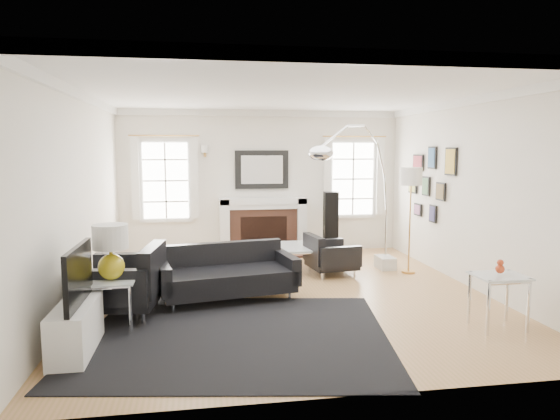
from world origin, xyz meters
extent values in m
plane|color=#A67D45|center=(0.00, 0.00, 0.00)|extent=(6.00, 6.00, 0.00)
cube|color=silver|center=(0.00, 3.00, 1.40)|extent=(5.50, 0.04, 2.80)
cube|color=silver|center=(0.00, -3.00, 1.40)|extent=(5.50, 0.04, 2.80)
cube|color=silver|center=(-2.75, 0.00, 1.40)|extent=(0.04, 6.00, 2.80)
cube|color=silver|center=(2.75, 0.00, 1.40)|extent=(0.04, 6.00, 2.80)
cube|color=white|center=(0.00, 0.00, 2.80)|extent=(5.50, 6.00, 0.02)
cube|color=white|center=(0.00, 0.00, 2.74)|extent=(5.50, 6.00, 0.12)
cube|color=white|center=(-0.75, 2.80, 0.55)|extent=(0.18, 0.38, 1.10)
cube|color=white|center=(0.75, 2.80, 0.55)|extent=(0.18, 0.38, 1.10)
cube|color=white|center=(0.00, 2.80, 1.05)|extent=(1.70, 0.38, 0.12)
cube|color=white|center=(0.00, 2.80, 0.95)|extent=(1.50, 0.34, 0.10)
cube|color=brown|center=(0.00, 2.82, 0.45)|extent=(1.30, 0.30, 0.90)
cube|color=black|center=(0.00, 2.72, 0.38)|extent=(0.90, 0.10, 0.76)
cube|color=brown|center=(0.00, 2.55, 0.02)|extent=(1.70, 0.50, 0.04)
cube|color=black|center=(0.00, 2.96, 1.65)|extent=(1.05, 0.06, 0.75)
cube|color=white|center=(0.00, 2.92, 1.65)|extent=(0.82, 0.02, 0.55)
cube|color=white|center=(-1.85, 2.97, 1.45)|extent=(1.00, 0.05, 1.60)
cube|color=white|center=(-1.85, 2.94, 1.45)|extent=(0.84, 0.02, 1.44)
cube|color=white|center=(-2.40, 2.87, 1.50)|extent=(0.14, 0.05, 1.55)
cube|color=white|center=(-1.30, 2.87, 1.50)|extent=(0.14, 0.05, 1.55)
cube|color=white|center=(1.85, 2.97, 1.45)|extent=(1.00, 0.05, 1.60)
cube|color=white|center=(1.85, 2.94, 1.45)|extent=(0.84, 0.02, 1.44)
cube|color=white|center=(1.30, 2.87, 1.50)|extent=(0.14, 0.05, 1.55)
cube|color=white|center=(2.40, 2.87, 1.50)|extent=(0.14, 0.05, 1.55)
cube|color=black|center=(2.72, 0.60, 1.85)|extent=(0.03, 0.34, 0.44)
cube|color=gold|center=(2.70, 0.60, 1.85)|extent=(0.01, 0.29, 0.39)
cube|color=black|center=(2.72, 1.25, 1.90)|extent=(0.03, 0.28, 0.38)
cube|color=#315988|center=(2.70, 1.25, 1.90)|extent=(0.01, 0.23, 0.33)
cube|color=black|center=(2.72, 1.80, 1.80)|extent=(0.03, 0.40, 0.30)
cube|color=#A1313C|center=(2.70, 1.80, 1.80)|extent=(0.01, 0.35, 0.25)
cube|color=black|center=(2.72, 0.90, 1.35)|extent=(0.03, 0.30, 0.30)
cube|color=brown|center=(2.70, 0.90, 1.35)|extent=(0.01, 0.25, 0.25)
cube|color=black|center=(2.72, 1.45, 1.40)|extent=(0.03, 0.26, 0.34)
cube|color=#447145|center=(2.70, 1.45, 1.40)|extent=(0.01, 0.21, 0.29)
cube|color=black|center=(2.72, 2.00, 1.35)|extent=(0.03, 0.32, 0.24)
cube|color=#A0A446|center=(2.70, 2.00, 1.35)|extent=(0.01, 0.27, 0.19)
cube|color=black|center=(2.72, 1.15, 0.95)|extent=(0.03, 0.24, 0.30)
cube|color=navy|center=(2.70, 1.15, 0.95)|extent=(0.01, 0.19, 0.25)
cube|color=black|center=(2.72, 1.75, 0.95)|extent=(0.03, 0.28, 0.22)
cube|color=#8E537B|center=(2.70, 1.75, 0.95)|extent=(0.01, 0.23, 0.17)
cube|color=white|center=(-2.45, -1.70, 0.25)|extent=(0.35, 1.00, 0.50)
cube|color=black|center=(-2.40, -1.70, 0.80)|extent=(0.05, 1.00, 0.58)
cube|color=black|center=(-0.83, -1.49, 0.01)|extent=(3.66, 3.20, 0.01)
cube|color=black|center=(-0.85, -0.13, 0.27)|extent=(1.87, 1.12, 0.29)
cube|color=black|center=(-0.92, 0.24, 0.49)|extent=(1.75, 0.45, 0.49)
cube|color=black|center=(-1.69, -0.28, 0.39)|extent=(0.28, 0.84, 0.37)
cube|color=black|center=(-0.01, 0.03, 0.39)|extent=(0.28, 0.84, 0.37)
cube|color=black|center=(-2.20, -0.53, 0.32)|extent=(1.03, 1.03, 0.34)
cube|color=black|center=(-1.79, -0.58, 0.57)|extent=(0.28, 0.93, 0.57)
cube|color=black|center=(-2.14, -0.08, 0.46)|extent=(0.92, 0.25, 0.43)
cube|color=black|center=(-2.26, -0.98, 0.46)|extent=(0.92, 0.25, 0.43)
cube|color=black|center=(0.91, 1.03, 0.25)|extent=(0.80, 0.80, 0.26)
cube|color=black|center=(0.60, 0.98, 0.44)|extent=(0.22, 0.71, 0.44)
cube|color=black|center=(0.97, 0.68, 0.35)|extent=(0.71, 0.21, 0.33)
cube|color=black|center=(0.86, 1.38, 0.35)|extent=(0.71, 0.21, 0.33)
cube|color=silver|center=(0.30, 1.33, 0.42)|extent=(0.97, 0.97, 0.02)
cylinder|color=silver|center=(-0.14, 0.89, 0.21)|extent=(0.04, 0.04, 0.43)
cylinder|color=silver|center=(0.75, 0.89, 0.21)|extent=(0.04, 0.04, 0.43)
cylinder|color=silver|center=(-0.14, 1.77, 0.21)|extent=(0.04, 0.04, 0.43)
cylinder|color=silver|center=(0.75, 1.77, 0.21)|extent=(0.04, 0.04, 0.43)
cube|color=silver|center=(-2.20, -1.04, 0.56)|extent=(0.52, 0.52, 0.02)
cylinder|color=silver|center=(-2.42, -1.26, 0.29)|extent=(0.04, 0.04, 0.57)
cylinder|color=silver|center=(-1.98, -1.26, 0.29)|extent=(0.04, 0.04, 0.57)
cylinder|color=silver|center=(-2.42, -0.82, 0.29)|extent=(0.04, 0.04, 0.57)
cylinder|color=silver|center=(-1.98, -0.82, 0.29)|extent=(0.04, 0.04, 0.57)
cube|color=silver|center=(2.14, -1.72, 0.61)|extent=(0.57, 0.47, 0.02)
cylinder|color=silver|center=(1.90, -1.91, 0.31)|extent=(0.04, 0.04, 0.62)
cylinder|color=silver|center=(2.38, -1.91, 0.31)|extent=(0.04, 0.04, 0.62)
cylinder|color=silver|center=(1.90, -1.52, 0.31)|extent=(0.04, 0.04, 0.62)
cylinder|color=silver|center=(2.38, -1.52, 0.31)|extent=(0.04, 0.04, 0.62)
sphere|color=gold|center=(-2.20, -1.04, 0.72)|extent=(0.29, 0.29, 0.29)
cylinder|color=gold|center=(-2.20, -1.04, 0.87)|extent=(0.04, 0.04, 0.12)
cylinder|color=white|center=(-2.20, -1.04, 1.06)|extent=(0.39, 0.39, 0.28)
sphere|color=#B73817|center=(2.14, -1.72, 0.69)|extent=(0.10, 0.10, 0.10)
sphere|color=#B73817|center=(2.14, -1.72, 0.76)|extent=(0.07, 0.07, 0.07)
cube|color=silver|center=(1.93, 1.26, 0.10)|extent=(0.26, 0.42, 0.21)
ellipsoid|color=silver|center=(0.46, 0.00, 1.99)|extent=(0.36, 0.36, 0.21)
cylinder|color=gold|center=(2.20, 0.91, 0.02)|extent=(0.22, 0.22, 0.03)
cylinder|color=gold|center=(2.20, 0.91, 0.77)|extent=(0.03, 0.03, 1.55)
cylinder|color=white|center=(2.20, 0.91, 1.60)|extent=(0.35, 0.35, 0.29)
cube|color=black|center=(1.20, 2.18, 0.63)|extent=(0.27, 0.27, 1.26)
camera|label=1|loc=(-1.18, -6.77, 2.03)|focal=32.00mm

